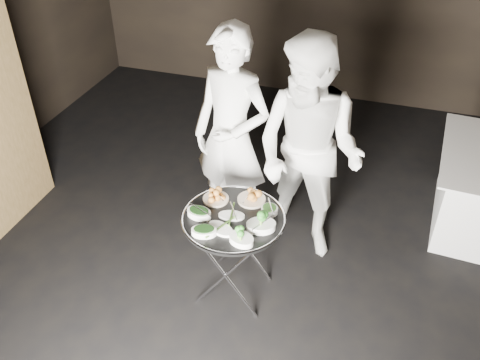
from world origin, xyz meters
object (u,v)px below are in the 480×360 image
(waiter_right, at_px, (309,153))
(tray_stand, at_px, (234,252))
(serving_tray, at_px, (233,219))
(waiter_left, at_px, (232,138))

(waiter_right, bearing_deg, tray_stand, -101.06)
(serving_tray, relative_size, waiter_right, 0.40)
(waiter_left, bearing_deg, tray_stand, -57.60)
(tray_stand, xyz_separation_m, waiter_left, (-0.26, 0.73, 0.50))
(waiter_right, bearing_deg, serving_tray, -101.06)
(tray_stand, distance_m, waiter_right, 0.93)
(serving_tray, bearing_deg, tray_stand, -153.43)
(waiter_left, relative_size, waiter_right, 0.99)
(tray_stand, height_order, waiter_left, waiter_left)
(waiter_left, height_order, waiter_right, waiter_right)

